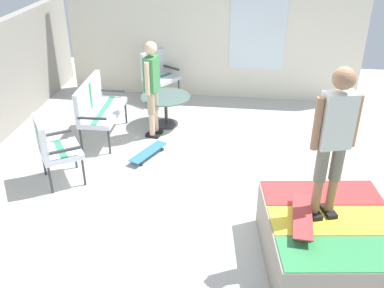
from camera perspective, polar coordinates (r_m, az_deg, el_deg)
The scene contains 11 objects.
ground_plane at distance 6.27m, azimuth 3.99°, elevation -7.08°, with size 12.00×12.00×0.10m, color beige.
house_facade at distance 9.24m, azimuth 2.82°, elevation 13.65°, with size 0.23×6.00×2.49m.
skate_ramp at distance 5.22m, azimuth 17.78°, elevation -12.05°, with size 1.82×2.39×0.62m.
patio_bench at distance 7.71m, azimuth -12.32°, elevation 5.03°, with size 1.27×0.59×1.02m.
patio_chair_near_house at distance 9.20m, azimuth -4.55°, elevation 9.41°, with size 0.82×0.80×1.02m.
patio_chair_by_wall at distance 6.53m, azimuth -17.79°, elevation -0.14°, with size 0.82×0.80×1.02m.
patio_table at distance 8.08m, azimuth -3.42°, elevation 5.12°, with size 0.90×0.90×0.57m.
person_watching at distance 7.48m, azimuth -5.23°, elevation 7.94°, with size 0.47×0.28×1.69m.
person_skater at distance 4.57m, azimuth 18.02°, elevation 1.16°, with size 0.31×0.46×1.67m.
skateboard_by_bench at distance 7.15m, azimuth -5.71°, elevation -1.07°, with size 0.81×0.51×0.10m.
skateboard_on_ramp at distance 4.84m, azimuth 14.15°, elevation -9.08°, with size 0.81×0.25×0.10m.
Camera 1 is at (-5.12, -0.23, 3.57)m, focal length 41.05 mm.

